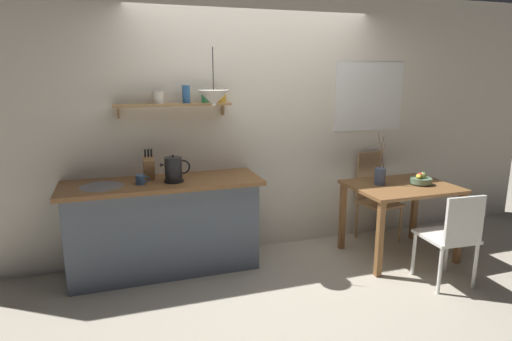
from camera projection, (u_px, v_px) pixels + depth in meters
The scene contains 13 objects.
ground_plane at pixel (274, 269), 4.20m from camera, with size 14.00×14.00×0.00m, color #BCB29E.
back_wall at pixel (272, 124), 4.56m from camera, with size 6.80×0.11×2.70m.
kitchen_counter at pixel (164, 226), 4.09m from camera, with size 1.83×0.63×0.90m.
wall_shelf at pixel (182, 100), 4.06m from camera, with size 1.10×0.20×0.31m.
dining_table at pixel (401, 196), 4.38m from camera, with size 1.03×0.79×0.77m.
dining_chair_near at pixel (453, 234), 3.78m from camera, with size 0.45×0.45×0.87m.
dining_chair_far at pixel (374, 193), 4.90m from camera, with size 0.46×0.47×1.00m.
fruit_bowl at pixel (421, 179), 4.37m from camera, with size 0.22×0.22×0.13m.
twig_vase at pixel (380, 175), 4.36m from camera, with size 0.11×0.11×0.53m.
electric_kettle at pixel (174, 170), 3.92m from camera, with size 0.27×0.18×0.25m.
knife_block at pixel (149, 167), 4.01m from camera, with size 0.10×0.17×0.29m.
coffee_mug_by_sink at pixel (141, 180), 3.85m from camera, with size 0.12×0.08×0.09m.
pendant_lamp at pixel (214, 98), 3.85m from camera, with size 0.28×0.28×0.52m.
Camera 1 is at (-1.38, -3.63, 1.89)m, focal length 30.03 mm.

